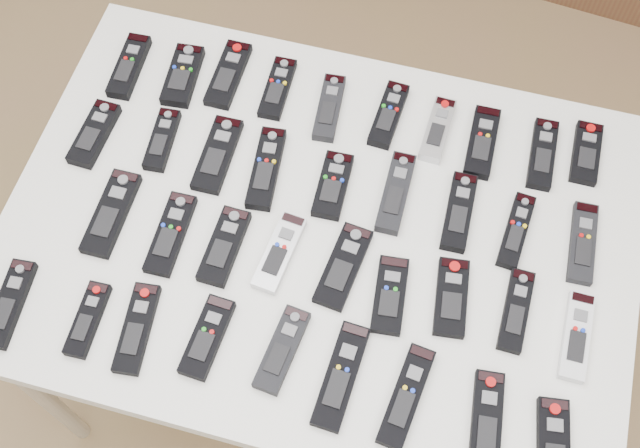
% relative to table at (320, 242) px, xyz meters
% --- Properties ---
extents(ground, '(4.00, 4.00, 0.00)m').
position_rel_table_xyz_m(ground, '(0.08, -0.08, -0.72)').
color(ground, '#99814E').
rests_on(ground, ground).
extents(table, '(1.25, 0.88, 0.78)m').
position_rel_table_xyz_m(table, '(0.00, 0.00, 0.00)').
color(table, white).
rests_on(table, ground).
extents(remote_0, '(0.06, 0.17, 0.02)m').
position_rel_table_xyz_m(remote_0, '(-0.51, 0.27, 0.07)').
color(remote_0, black).
rests_on(remote_0, table).
extents(remote_1, '(0.07, 0.16, 0.02)m').
position_rel_table_xyz_m(remote_1, '(-0.39, 0.28, 0.07)').
color(remote_1, black).
rests_on(remote_1, table).
extents(remote_2, '(0.06, 0.17, 0.02)m').
position_rel_table_xyz_m(remote_2, '(-0.29, 0.31, 0.07)').
color(remote_2, black).
rests_on(remote_2, table).
extents(remote_3, '(0.05, 0.16, 0.02)m').
position_rel_table_xyz_m(remote_3, '(-0.18, 0.30, 0.07)').
color(remote_3, black).
rests_on(remote_3, table).
extents(remote_4, '(0.06, 0.17, 0.02)m').
position_rel_table_xyz_m(remote_4, '(-0.06, 0.28, 0.07)').
color(remote_4, black).
rests_on(remote_4, table).
extents(remote_5, '(0.06, 0.16, 0.02)m').
position_rel_table_xyz_m(remote_5, '(0.07, 0.29, 0.07)').
color(remote_5, black).
rests_on(remote_5, table).
extents(remote_6, '(0.05, 0.16, 0.02)m').
position_rel_table_xyz_m(remote_6, '(0.18, 0.28, 0.07)').
color(remote_6, '#B7B7BC').
rests_on(remote_6, table).
extents(remote_7, '(0.06, 0.17, 0.02)m').
position_rel_table_xyz_m(remote_7, '(0.27, 0.28, 0.07)').
color(remote_7, black).
rests_on(remote_7, table).
extents(remote_8, '(0.05, 0.17, 0.02)m').
position_rel_table_xyz_m(remote_8, '(0.40, 0.28, 0.07)').
color(remote_8, black).
rests_on(remote_8, table).
extents(remote_9, '(0.05, 0.15, 0.02)m').
position_rel_table_xyz_m(remote_9, '(0.49, 0.31, 0.07)').
color(remote_9, black).
rests_on(remote_9, table).
extents(remote_10, '(0.06, 0.16, 0.02)m').
position_rel_table_xyz_m(remote_10, '(-0.51, 0.09, 0.07)').
color(remote_10, black).
rests_on(remote_10, table).
extents(remote_11, '(0.06, 0.15, 0.02)m').
position_rel_table_xyz_m(remote_11, '(-0.37, 0.11, 0.07)').
color(remote_11, black).
rests_on(remote_11, table).
extents(remote_12, '(0.06, 0.18, 0.02)m').
position_rel_table_xyz_m(remote_12, '(-0.25, 0.11, 0.07)').
color(remote_12, black).
rests_on(remote_12, table).
extents(remote_13, '(0.07, 0.19, 0.02)m').
position_rel_table_xyz_m(remote_13, '(-0.14, 0.10, 0.07)').
color(remote_13, black).
rests_on(remote_13, table).
extents(remote_14, '(0.06, 0.15, 0.02)m').
position_rel_table_xyz_m(remote_14, '(0.00, 0.10, 0.07)').
color(remote_14, black).
rests_on(remote_14, table).
extents(remote_15, '(0.05, 0.18, 0.02)m').
position_rel_table_xyz_m(remote_15, '(0.13, 0.11, 0.07)').
color(remote_15, black).
rests_on(remote_15, table).
extents(remote_16, '(0.05, 0.17, 0.02)m').
position_rel_table_xyz_m(remote_16, '(0.26, 0.10, 0.07)').
color(remote_16, black).
rests_on(remote_16, table).
extents(remote_17, '(0.05, 0.17, 0.02)m').
position_rel_table_xyz_m(remote_17, '(0.37, 0.09, 0.07)').
color(remote_17, black).
rests_on(remote_17, table).
extents(remote_18, '(0.05, 0.17, 0.02)m').
position_rel_table_xyz_m(remote_18, '(0.50, 0.10, 0.07)').
color(remote_18, black).
rests_on(remote_18, table).
extents(remote_19, '(0.06, 0.19, 0.02)m').
position_rel_table_xyz_m(remote_19, '(-0.41, -0.08, 0.07)').
color(remote_19, black).
rests_on(remote_19, table).
extents(remote_20, '(0.06, 0.18, 0.02)m').
position_rel_table_xyz_m(remote_20, '(-0.28, -0.09, 0.07)').
color(remote_20, black).
rests_on(remote_20, table).
extents(remote_21, '(0.06, 0.16, 0.02)m').
position_rel_table_xyz_m(remote_21, '(-0.17, -0.09, 0.07)').
color(remote_21, black).
rests_on(remote_21, table).
extents(remote_22, '(0.07, 0.17, 0.02)m').
position_rel_table_xyz_m(remote_22, '(-0.06, -0.08, 0.07)').
color(remote_22, '#B7B7BC').
rests_on(remote_22, table).
extents(remote_23, '(0.08, 0.18, 0.02)m').
position_rel_table_xyz_m(remote_23, '(0.07, -0.07, 0.07)').
color(remote_23, black).
rests_on(remote_23, table).
extents(remote_24, '(0.07, 0.16, 0.02)m').
position_rel_table_xyz_m(remote_24, '(0.17, -0.11, 0.07)').
color(remote_24, black).
rests_on(remote_24, table).
extents(remote_25, '(0.08, 0.16, 0.02)m').
position_rel_table_xyz_m(remote_25, '(0.28, -0.08, 0.07)').
color(remote_25, black).
rests_on(remote_25, table).
extents(remote_26, '(0.05, 0.16, 0.02)m').
position_rel_table_xyz_m(remote_26, '(0.40, -0.08, 0.07)').
color(remote_26, black).
rests_on(remote_26, table).
extents(remote_27, '(0.05, 0.17, 0.02)m').
position_rel_table_xyz_m(remote_27, '(0.51, -0.10, 0.07)').
color(remote_27, silver).
rests_on(remote_27, table).
extents(remote_28, '(0.06, 0.18, 0.02)m').
position_rel_table_xyz_m(remote_28, '(-0.52, -0.31, 0.07)').
color(remote_28, black).
rests_on(remote_28, table).
extents(remote_29, '(0.05, 0.15, 0.02)m').
position_rel_table_xyz_m(remote_29, '(-0.37, -0.30, 0.07)').
color(remote_29, black).
rests_on(remote_29, table).
extents(remote_30, '(0.07, 0.18, 0.02)m').
position_rel_table_xyz_m(remote_30, '(-0.27, -0.29, 0.07)').
color(remote_30, black).
rests_on(remote_30, table).
extents(remote_31, '(0.06, 0.16, 0.02)m').
position_rel_table_xyz_m(remote_31, '(-0.14, -0.28, 0.07)').
color(remote_31, black).
rests_on(remote_31, table).
extents(remote_32, '(0.07, 0.17, 0.02)m').
position_rel_table_xyz_m(remote_32, '(-0.00, -0.26, 0.07)').
color(remote_32, black).
rests_on(remote_32, table).
extents(remote_33, '(0.06, 0.20, 0.02)m').
position_rel_table_xyz_m(remote_33, '(0.12, -0.28, 0.07)').
color(remote_33, black).
rests_on(remote_33, table).
extents(remote_34, '(0.07, 0.19, 0.02)m').
position_rel_table_xyz_m(remote_34, '(0.24, -0.29, 0.07)').
color(remote_34, black).
rests_on(remote_34, table).
extents(remote_35, '(0.07, 0.18, 0.02)m').
position_rel_table_xyz_m(remote_35, '(0.38, -0.30, 0.07)').
color(remote_35, black).
rests_on(remote_35, table).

